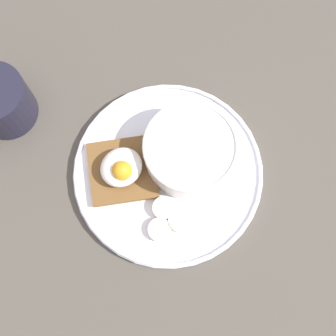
{
  "coord_description": "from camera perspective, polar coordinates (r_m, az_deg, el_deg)",
  "views": [
    {
      "loc": [
        -11.19,
        -14.69,
        69.96
      ],
      "look_at": [
        0.0,
        0.0,
        5.0
      ],
      "focal_mm": 50.0,
      "sensor_mm": 36.0,
      "label": 1
    }
  ],
  "objects": [
    {
      "name": "banana_slice_left",
      "position": [
        0.67,
        -1.06,
        -7.51
      ],
      "size": [
        3.67,
        3.74,
        1.29
      ],
      "color": "#F6E3B6",
      "rests_on": "plate"
    },
    {
      "name": "banana_slice_front",
      "position": [
        0.67,
        1.5,
        -6.36
      ],
      "size": [
        4.53,
        4.49,
        1.23
      ],
      "color": "#F2F1BA",
      "rests_on": "plate"
    },
    {
      "name": "plate",
      "position": [
        0.7,
        0.0,
        -0.5
      ],
      "size": [
        28.3,
        28.3,
        1.6
      ],
      "color": "white",
      "rests_on": "ground_plane"
    },
    {
      "name": "banana_slice_back",
      "position": [
        0.67,
        -0.49,
        -4.86
      ],
      "size": [
        4.76,
        4.74,
        1.83
      ],
      "color": "#F2E8C9",
      "rests_on": "plate"
    },
    {
      "name": "toast_slice",
      "position": [
        0.69,
        -5.57,
        -0.33
      ],
      "size": [
        13.13,
        13.13,
        1.16
      ],
      "color": "brown",
      "rests_on": "plate"
    },
    {
      "name": "ground_plane",
      "position": [
        0.71,
        0.0,
        -0.88
      ],
      "size": [
        120.0,
        120.0,
        2.0
      ],
      "primitive_type": "cube",
      "color": "#4D473F",
      "rests_on": "ground"
    },
    {
      "name": "poached_egg",
      "position": [
        0.67,
        -5.7,
        0.01
      ],
      "size": [
        6.24,
        5.71,
        3.78
      ],
      "color": "white",
      "rests_on": "toast_slice"
    },
    {
      "name": "oatmeal_bowl",
      "position": [
        0.68,
        2.84,
        1.91
      ],
      "size": [
        13.62,
        13.62,
        5.36
      ],
      "color": "white",
      "rests_on": "plate"
    }
  ]
}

